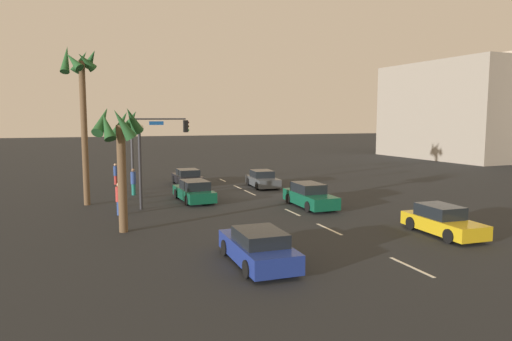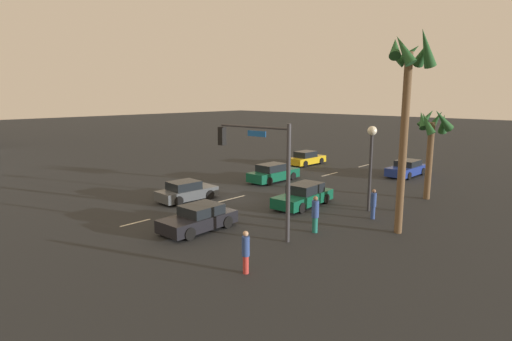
% 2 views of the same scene
% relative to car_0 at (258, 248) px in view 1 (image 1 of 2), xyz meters
% --- Properties ---
extents(ground_plane, '(220.00, 220.00, 0.00)m').
position_rel_car_0_xyz_m(ground_plane, '(15.70, -5.23, -0.63)').
color(ground_plane, '#232628').
extents(lane_stripe_0, '(2.49, 0.14, 0.01)m').
position_rel_car_0_xyz_m(lane_stripe_0, '(-2.30, -5.23, -0.63)').
color(lane_stripe_0, silver).
rests_on(lane_stripe_0, ground_plane).
extents(lane_stripe_1, '(2.51, 0.14, 0.01)m').
position_rel_car_0_xyz_m(lane_stripe_1, '(3.98, -5.23, -0.63)').
color(lane_stripe_1, silver).
rests_on(lane_stripe_1, ground_plane).
extents(lane_stripe_2, '(2.08, 0.14, 0.01)m').
position_rel_car_0_xyz_m(lane_stripe_2, '(8.37, -5.23, -0.63)').
color(lane_stripe_2, silver).
rests_on(lane_stripe_2, ground_plane).
extents(lane_stripe_3, '(2.52, 0.14, 0.01)m').
position_rel_car_0_xyz_m(lane_stripe_3, '(16.01, -5.23, -0.63)').
color(lane_stripe_3, silver).
rests_on(lane_stripe_3, ground_plane).
extents(lane_stripe_4, '(1.85, 0.14, 0.01)m').
position_rel_car_0_xyz_m(lane_stripe_4, '(18.95, -5.23, -0.63)').
color(lane_stripe_4, silver).
rests_on(lane_stripe_4, ground_plane).
extents(lane_stripe_5, '(1.86, 0.14, 0.01)m').
position_rel_car_0_xyz_m(lane_stripe_5, '(23.31, -5.23, -0.63)').
color(lane_stripe_5, silver).
rests_on(lane_stripe_5, ground_plane).
extents(car_0, '(4.56, 1.97, 1.36)m').
position_rel_car_0_xyz_m(car_0, '(0.00, 0.00, 0.00)').
color(car_0, navy).
rests_on(car_0, ground_plane).
extents(car_1, '(4.16, 2.02, 1.31)m').
position_rel_car_0_xyz_m(car_1, '(21.66, -1.75, -0.02)').
color(car_1, black).
rests_on(car_1, ground_plane).
extents(car_2, '(4.71, 1.89, 1.45)m').
position_rel_car_0_xyz_m(car_2, '(9.65, -6.97, 0.03)').
color(car_2, '#0F5138').
rests_on(car_2, ground_plane).
extents(car_3, '(4.31, 1.86, 1.38)m').
position_rel_car_0_xyz_m(car_3, '(1.25, -9.78, -0.00)').
color(car_3, gold).
rests_on(car_3, ground_plane).
extents(car_4, '(4.09, 2.06, 1.33)m').
position_rel_car_0_xyz_m(car_4, '(18.33, -7.13, -0.02)').
color(car_4, '#474C51').
rests_on(car_4, ground_plane).
extents(car_5, '(4.71, 2.09, 1.41)m').
position_rel_car_0_xyz_m(car_5, '(14.05, -0.62, 0.01)').
color(car_5, '#0F5138').
rests_on(car_5, ground_plane).
extents(traffic_signal, '(0.64, 4.54, 5.67)m').
position_rel_car_0_xyz_m(traffic_signal, '(20.03, 1.22, 3.22)').
color(traffic_signal, '#38383D').
rests_on(traffic_signal, ground_plane).
extents(streetlamp, '(0.56, 0.56, 5.16)m').
position_rel_car_0_xyz_m(streetlamp, '(12.35, 3.00, 3.06)').
color(streetlamp, '#2D2D33').
rests_on(streetlamp, ground_plane).
extents(pedestrian_0, '(0.47, 0.47, 1.86)m').
position_rel_car_0_xyz_m(pedestrian_0, '(11.06, 4.35, 0.34)').
color(pedestrian_0, '#2D478C').
rests_on(pedestrian_0, ground_plane).
extents(pedestrian_1, '(0.39, 0.39, 1.76)m').
position_rel_car_0_xyz_m(pedestrian_1, '(23.82, 3.83, 0.30)').
color(pedestrian_1, '#BF3833').
rests_on(pedestrian_1, ground_plane).
extents(pedestrian_2, '(0.51, 0.51, 1.92)m').
position_rel_car_0_xyz_m(pedestrian_2, '(17.86, 2.94, 0.38)').
color(pedestrian_2, '#1E7266').
rests_on(pedestrian_2, ground_plane).
extents(pedestrian_3, '(0.33, 0.33, 1.73)m').
position_rel_car_0_xyz_m(pedestrian_3, '(13.66, 3.98, 0.29)').
color(pedestrian_3, '#2D478C').
rests_on(pedestrian_3, ground_plane).
extents(palm_tree_0, '(2.32, 2.53, 6.20)m').
position_rel_car_0_xyz_m(palm_tree_0, '(6.93, 4.48, 3.98)').
color(palm_tree_0, brown).
rests_on(palm_tree_0, ground_plane).
extents(palm_tree_1, '(2.21, 2.44, 10.02)m').
position_rel_car_0_xyz_m(palm_tree_1, '(15.03, 6.18, 6.70)').
color(palm_tree_1, brown).
rests_on(palm_tree_1, ground_plane).
extents(building_0, '(20.48, 18.45, 12.80)m').
position_rel_car_0_xyz_m(building_0, '(34.68, -44.40, 5.77)').
color(building_0, '#9E9384').
rests_on(building_0, ground_plane).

